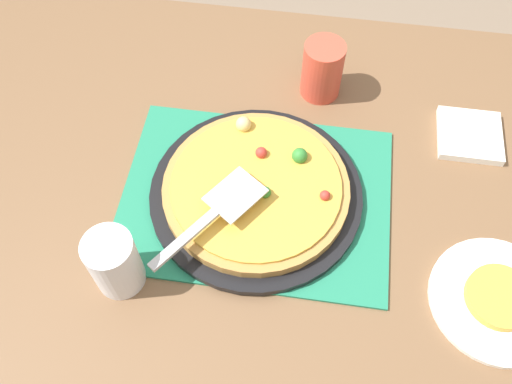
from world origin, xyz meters
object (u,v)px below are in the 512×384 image
Objects in this scene: pizza_pan at (256,194)px; pizza_server at (215,213)px; plate_far_right at (497,300)px; cup_near at (322,70)px; pizza at (256,187)px; cup_far at (115,262)px; served_slice_right at (500,297)px; napkin_stack at (470,135)px.

pizza_server is at bearing 54.47° from pizza_pan.
pizza_pan is 1.73× the size of plate_far_right.
pizza_pan is 0.29m from cup_near.
pizza is 0.11m from pizza_server.
served_slice_right is at bearing -175.50° from cup_far.
napkin_stack is at bearing -153.41° from pizza_pan.
served_slice_right reaches higher than pizza_pan.
cup_far is (0.61, 0.05, 0.06)m from plate_far_right.
pizza reaches higher than napkin_stack.
pizza_pan is 1.79× the size of pizza_server.
pizza_pan is at bearing -136.81° from cup_far.
cup_far is at bearing 43.36° from pizza.
served_slice_right is at bearing 0.00° from plate_far_right.
pizza reaches higher than served_slice_right.
pizza_server is (0.47, -0.06, 0.06)m from plate_far_right.
served_slice_right is at bearing 172.99° from pizza_server.
pizza_pan is 0.44m from served_slice_right.
pizza reaches higher than plate_far_right.
pizza is at bearing -18.53° from served_slice_right.
napkin_stack is (-0.30, 0.08, -0.05)m from cup_near.
cup_near is 0.54m from cup_far.
plate_far_right is (-0.41, 0.14, -0.01)m from pizza_pan.
cup_far reaches higher than pizza_server.
plate_far_right is at bearing 128.16° from cup_near.
cup_near is 1.00× the size of napkin_stack.
pizza_server is at bearing -7.01° from plate_far_right.
pizza_pan is 3.17× the size of cup_far.
cup_far is (0.20, 0.19, 0.03)m from pizza.
plate_far_right is 1.83× the size of napkin_stack.
cup_far reaches higher than pizza_pan.
cup_near is at bearing -122.21° from cup_far.
cup_far is (0.29, 0.46, 0.00)m from cup_near.
plate_far_right is at bearing 0.00° from served_slice_right.
plate_far_right is 0.53m from cup_near.
pizza is 1.50× the size of plate_far_right.
napkin_stack is at bearing -85.43° from plate_far_right.
pizza_pan is 0.28m from cup_far.
pizza_server is at bearing 54.80° from pizza.
napkin_stack is at bearing -147.03° from cup_far.
plate_far_right is 0.62m from cup_far.
napkin_stack is (-0.59, -0.38, -0.05)m from cup_far.
pizza_server is (0.47, -0.06, 0.05)m from served_slice_right.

